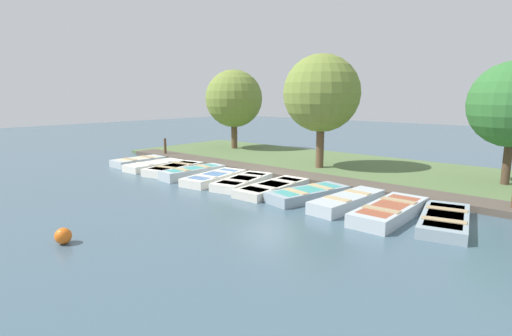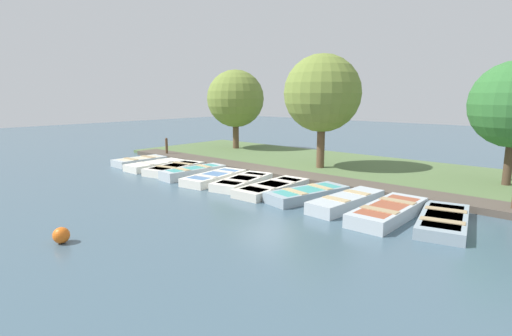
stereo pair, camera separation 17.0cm
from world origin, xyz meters
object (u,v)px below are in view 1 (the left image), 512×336
object	(u,v)px
rowboat_4	(214,178)
rowboat_10	(445,220)
rowboat_9	(390,211)
park_tree_far_left	(234,99)
rowboat_6	(273,188)
rowboat_7	(308,194)
mooring_post_near	(165,147)
rowboat_1	(154,165)
rowboat_0	(138,161)
buoy	(63,236)
park_tree_left	(322,94)
rowboat_8	(348,201)
rowboat_3	(193,172)
rowboat_2	(174,169)
rowboat_5	(243,182)

from	to	relation	value
rowboat_4	rowboat_10	size ratio (longest dim) A/B	0.98
rowboat_9	park_tree_far_left	xyz separation A→B (m)	(-7.64, -13.86, 3.21)
rowboat_6	rowboat_7	size ratio (longest dim) A/B	1.04
rowboat_7	mooring_post_near	bearing A→B (deg)	-88.89
rowboat_1	rowboat_10	distance (m)	13.78
rowboat_0	buoy	world-z (taller)	buoy
rowboat_1	mooring_post_near	bearing A→B (deg)	-136.10
park_tree_far_left	park_tree_left	bearing A→B (deg)	73.35
rowboat_8	rowboat_10	xyz separation A→B (m)	(-0.11, 3.02, -0.04)
rowboat_3	rowboat_7	distance (m)	6.13
rowboat_4	mooring_post_near	world-z (taller)	mooring_post_near
rowboat_4	rowboat_6	bearing A→B (deg)	86.39
rowboat_0	rowboat_4	bearing A→B (deg)	89.23
rowboat_8	park_tree_far_left	bearing A→B (deg)	-116.63
rowboat_10	park_tree_left	distance (m)	9.41
rowboat_2	rowboat_8	world-z (taller)	rowboat_8
rowboat_7	rowboat_3	bearing A→B (deg)	-75.17
rowboat_2	rowboat_4	xyz separation A→B (m)	(0.19, 3.02, -0.00)
rowboat_2	park_tree_left	bearing A→B (deg)	124.90
rowboat_7	rowboat_10	distance (m)	4.60
rowboat_2	rowboat_5	size ratio (longest dim) A/B	0.99
rowboat_2	rowboat_5	distance (m)	4.46
rowboat_2	rowboat_6	world-z (taller)	rowboat_2
rowboat_6	mooring_post_near	world-z (taller)	mooring_post_near
rowboat_10	rowboat_3	bearing A→B (deg)	-101.23
rowboat_4	rowboat_1	bearing A→B (deg)	-99.87
rowboat_2	rowboat_10	size ratio (longest dim) A/B	0.96
rowboat_4	rowboat_8	bearing A→B (deg)	83.50
rowboat_2	park_tree_left	size ratio (longest dim) A/B	0.58
rowboat_3	mooring_post_near	distance (m)	6.34
rowboat_1	rowboat_8	xyz separation A→B (m)	(-0.05, 10.77, 0.03)
rowboat_8	rowboat_10	size ratio (longest dim) A/B	0.99
rowboat_0	mooring_post_near	distance (m)	2.76
rowboat_0	park_tree_left	size ratio (longest dim) A/B	0.49
rowboat_2	mooring_post_near	size ratio (longest dim) A/B	2.78
rowboat_6	park_tree_left	size ratio (longest dim) A/B	0.62
mooring_post_near	park_tree_left	size ratio (longest dim) A/B	0.21
mooring_post_near	rowboat_7	bearing A→B (deg)	77.76
rowboat_8	rowboat_1	bearing A→B (deg)	-85.34
rowboat_8	buoy	size ratio (longest dim) A/B	8.05
rowboat_0	rowboat_6	distance (m)	9.17
rowboat_5	park_tree_far_left	xyz separation A→B (m)	(-7.36, -7.54, 3.25)
rowboat_2	rowboat_9	bearing A→B (deg)	79.16
rowboat_1	rowboat_7	distance (m)	9.18
rowboat_3	buoy	xyz separation A→B (m)	(7.55, 3.91, -0.01)
rowboat_6	buoy	distance (m)	7.74
rowboat_10	park_tree_far_left	size ratio (longest dim) A/B	0.64
park_tree_left	rowboat_3	bearing A→B (deg)	-34.59
rowboat_8	park_tree_far_left	world-z (taller)	park_tree_far_left
rowboat_6	rowboat_8	distance (m)	3.22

